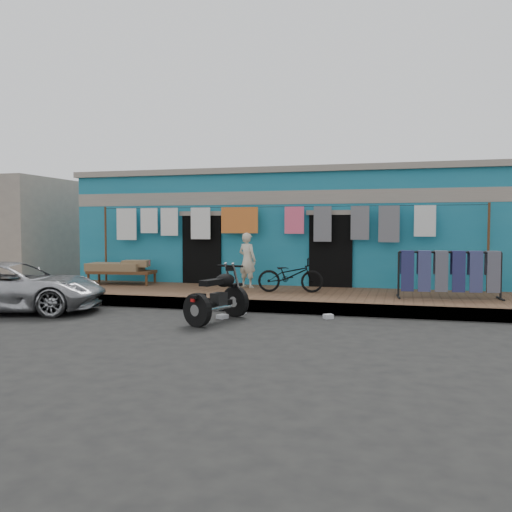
{
  "coord_description": "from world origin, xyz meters",
  "views": [
    {
      "loc": [
        3.08,
        -9.32,
        1.76
      ],
      "look_at": [
        0.0,
        2.0,
        1.15
      ],
      "focal_mm": 38.0,
      "sensor_mm": 36.0,
      "label": 1
    }
  ],
  "objects_px": {
    "motorcycle": "(217,294)",
    "bicycle": "(290,271)",
    "charpoy": "(122,273)",
    "jeans_rack": "(449,274)",
    "car": "(12,286)",
    "seated_person": "(247,260)"
  },
  "relations": [
    {
      "from": "bicycle",
      "to": "car",
      "type": "bearing_deg",
      "value": 110.52
    },
    {
      "from": "bicycle",
      "to": "seated_person",
      "type": "bearing_deg",
      "value": 53.3
    },
    {
      "from": "seated_person",
      "to": "bicycle",
      "type": "bearing_deg",
      "value": 174.02
    },
    {
      "from": "seated_person",
      "to": "jeans_rack",
      "type": "distance_m",
      "value": 4.84
    },
    {
      "from": "charpoy",
      "to": "jeans_rack",
      "type": "xyz_separation_m",
      "value": [
        8.24,
        -0.85,
        0.22
      ]
    },
    {
      "from": "seated_person",
      "to": "charpoy",
      "type": "distance_m",
      "value": 3.51
    },
    {
      "from": "car",
      "to": "charpoy",
      "type": "relative_size",
      "value": 2.02
    },
    {
      "from": "bicycle",
      "to": "jeans_rack",
      "type": "relative_size",
      "value": 0.68
    },
    {
      "from": "car",
      "to": "bicycle",
      "type": "relative_size",
      "value": 2.54
    },
    {
      "from": "charpoy",
      "to": "jeans_rack",
      "type": "height_order",
      "value": "jeans_rack"
    },
    {
      "from": "motorcycle",
      "to": "charpoy",
      "type": "relative_size",
      "value": 0.89
    },
    {
      "from": "jeans_rack",
      "to": "seated_person",
      "type": "bearing_deg",
      "value": 169.01
    },
    {
      "from": "seated_person",
      "to": "bicycle",
      "type": "xyz_separation_m",
      "value": [
        1.25,
        -0.69,
        -0.2
      ]
    },
    {
      "from": "car",
      "to": "seated_person",
      "type": "bearing_deg",
      "value": -65.29
    },
    {
      "from": "bicycle",
      "to": "jeans_rack",
      "type": "distance_m",
      "value": 3.5
    },
    {
      "from": "car",
      "to": "jeans_rack",
      "type": "bearing_deg",
      "value": -89.76
    },
    {
      "from": "car",
      "to": "charpoy",
      "type": "height_order",
      "value": "car"
    },
    {
      "from": "seated_person",
      "to": "charpoy",
      "type": "relative_size",
      "value": 0.73
    },
    {
      "from": "bicycle",
      "to": "charpoy",
      "type": "relative_size",
      "value": 0.8
    },
    {
      "from": "bicycle",
      "to": "charpoy",
      "type": "xyz_separation_m",
      "value": [
        -4.74,
        0.62,
        -0.18
      ]
    },
    {
      "from": "jeans_rack",
      "to": "car",
      "type": "bearing_deg",
      "value": -163.3
    },
    {
      "from": "motorcycle",
      "to": "bicycle",
      "type": "bearing_deg",
      "value": 88.7
    }
  ]
}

